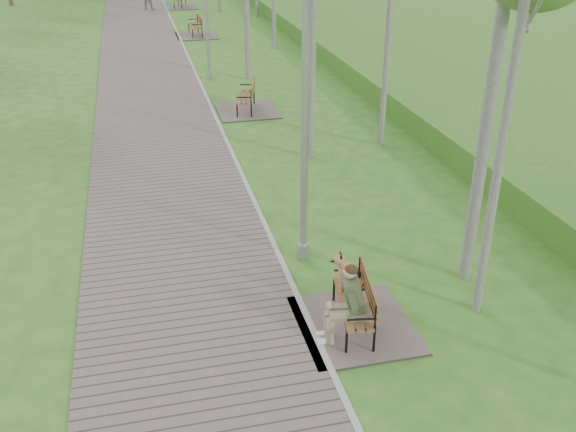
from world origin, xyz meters
name	(u,v)px	position (x,y,z in m)	size (l,w,h in m)	color
ground	(322,352)	(0.00, 0.00, 0.00)	(120.00, 120.00, 0.00)	#32621E
walkway	(143,49)	(-1.75, 21.50, 0.02)	(3.50, 67.00, 0.04)	#695B55
kerb	(184,47)	(0.00, 21.50, 0.03)	(0.10, 67.00, 0.05)	#999993
embankment	(451,41)	(12.00, 20.00, 0.00)	(14.00, 70.00, 1.60)	#5B9734
bench_main	(351,306)	(0.58, 0.44, 0.42)	(1.71, 1.91, 1.50)	#695B55
bench_second	(246,105)	(1.00, 11.72, 0.21)	(1.81, 2.01, 1.11)	#695B55
bench_third	(196,32)	(0.79, 23.87, 0.21)	(1.87, 2.08, 1.15)	#695B55
bench_far	(180,4)	(0.85, 32.79, 0.22)	(1.89, 2.10, 1.16)	#695B55
lamp_post_near	(305,124)	(0.42, 2.63, 2.59)	(0.21, 0.21, 5.54)	#9D9FA5
lamp_post_second	(206,16)	(0.41, 15.87, 2.21)	(0.18, 0.18, 4.72)	#9D9FA5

